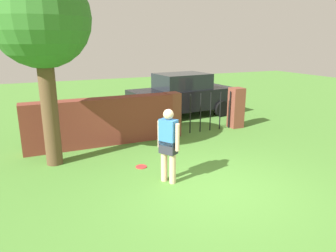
{
  "coord_description": "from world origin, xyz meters",
  "views": [
    {
      "loc": [
        -3.33,
        -5.01,
        2.98
      ],
      "look_at": [
        -0.38,
        1.6,
        1.0
      ],
      "focal_mm": 33.5,
      "sensor_mm": 36.0,
      "label": 1
    }
  ],
  "objects_px": {
    "person": "(168,143)",
    "frisbee_red": "(141,167)",
    "tree": "(41,21)",
    "car": "(182,95)"
  },
  "relations": [
    {
      "from": "person",
      "to": "frisbee_red",
      "type": "xyz_separation_m",
      "value": [
        -0.27,
        1.01,
        -0.89
      ]
    },
    {
      "from": "person",
      "to": "car",
      "type": "height_order",
      "value": "car"
    },
    {
      "from": "person",
      "to": "frisbee_red",
      "type": "height_order",
      "value": "person"
    },
    {
      "from": "tree",
      "to": "frisbee_red",
      "type": "height_order",
      "value": "tree"
    },
    {
      "from": "frisbee_red",
      "to": "car",
      "type": "bearing_deg",
      "value": 53.15
    },
    {
      "from": "person",
      "to": "tree",
      "type": "bearing_deg",
      "value": 14.06
    },
    {
      "from": "tree",
      "to": "frisbee_red",
      "type": "distance_m",
      "value": 4.03
    },
    {
      "from": "person",
      "to": "car",
      "type": "relative_size",
      "value": 0.37
    },
    {
      "from": "frisbee_red",
      "to": "tree",
      "type": "bearing_deg",
      "value": 149.9
    },
    {
      "from": "person",
      "to": "frisbee_red",
      "type": "relative_size",
      "value": 6.0
    }
  ]
}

